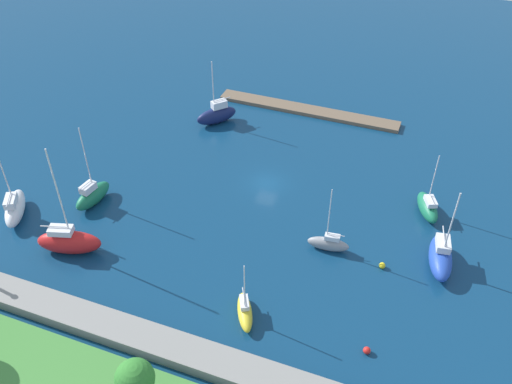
{
  "coord_description": "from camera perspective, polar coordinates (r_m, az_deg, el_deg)",
  "views": [
    {
      "loc": [
        -18.33,
        52.32,
        43.58
      ],
      "look_at": [
        0.0,
        3.85,
        1.5
      ],
      "focal_mm": 38.68,
      "sensor_mm": 36.0,
      "label": 1
    }
  ],
  "objects": [
    {
      "name": "sailboat_white_lone_south",
      "position": [
        70.8,
        -23.68,
        -1.47
      ],
      "size": [
        5.03,
        6.68,
        11.91
      ],
      "rotation": [
        0.0,
        0.0,
        5.24
      ],
      "color": "white",
      "rests_on": "water"
    },
    {
      "name": "breakwater",
      "position": [
        53.19,
        -9.12,
        -15.5
      ],
      "size": [
        67.2,
        3.18,
        1.29
      ],
      "primitive_type": "cube",
      "color": "gray",
      "rests_on": "ground"
    },
    {
      "name": "park_tree_east",
      "position": [
        46.72,
        -12.42,
        -18.32
      ],
      "size": [
        3.22,
        3.22,
        5.62
      ],
      "color": "brown",
      "rests_on": "shoreline_park"
    },
    {
      "name": "sailboat_blue_west_end",
      "position": [
        62.13,
        18.54,
        -6.36
      ],
      "size": [
        3.44,
        6.94,
        10.34
      ],
      "rotation": [
        0.0,
        0.0,
        1.73
      ],
      "color": "#2347B2",
      "rests_on": "water"
    },
    {
      "name": "sailboat_yellow_inner_mooring",
      "position": [
        54.81,
        -1.17,
        -12.22
      ],
      "size": [
        3.46,
        4.91,
        7.46
      ],
      "rotation": [
        0.0,
        0.0,
        2.05
      ],
      "color": "yellow",
      "rests_on": "water"
    },
    {
      "name": "mooring_buoy_yellow",
      "position": [
        60.94,
        12.92,
        -7.42
      ],
      "size": [
        0.69,
        0.69,
        0.69
      ],
      "primitive_type": "sphere",
      "color": "yellow",
      "rests_on": "water"
    },
    {
      "name": "sailboat_gray_mid_basin",
      "position": [
        61.49,
        7.51,
        -5.28
      ],
      "size": [
        4.72,
        1.78,
        8.48
      ],
      "rotation": [
        0.0,
        0.0,
        0.1
      ],
      "color": "gray",
      "rests_on": "water"
    },
    {
      "name": "water",
      "position": [
        70.52,
        1.11,
        0.9
      ],
      "size": [
        160.0,
        160.0,
        0.0
      ],
      "primitive_type": "plane",
      "color": "navy",
      "rests_on": "ground"
    },
    {
      "name": "pier_dock",
      "position": [
        85.36,
        5.35,
        8.41
      ],
      "size": [
        27.94,
        2.66,
        0.55
      ],
      "primitive_type": "cube",
      "color": "brown",
      "rests_on": "ground"
    },
    {
      "name": "sailboat_navy_lone_north",
      "position": [
        81.98,
        -4.08,
        8.0
      ],
      "size": [
        5.53,
        5.98,
        9.92
      ],
      "rotation": [
        0.0,
        0.0,
        0.86
      ],
      "color": "#141E4C",
      "rests_on": "water"
    },
    {
      "name": "sailboat_green_center_basin",
      "position": [
        68.36,
        17.32,
        -1.47
      ],
      "size": [
        3.87,
        5.63,
        8.28
      ],
      "rotation": [
        0.0,
        0.0,
        5.13
      ],
      "color": "#19724C",
      "rests_on": "water"
    },
    {
      "name": "sailboat_red_far_south",
      "position": [
        63.72,
        -18.79,
        -4.85
      ],
      "size": [
        7.46,
        4.34,
        13.75
      ],
      "rotation": [
        0.0,
        0.0,
        3.44
      ],
      "color": "red",
      "rests_on": "water"
    },
    {
      "name": "sailboat_green_outer_mooring",
      "position": [
        69.59,
        -16.55,
        -0.29
      ],
      "size": [
        2.6,
        5.75,
        10.64
      ],
      "rotation": [
        0.0,
        0.0,
        4.58
      ],
      "color": "#19724C",
      "rests_on": "water"
    },
    {
      "name": "mooring_buoy_red",
      "position": [
        53.65,
        11.39,
        -15.76
      ],
      "size": [
        0.71,
        0.71,
        0.71
      ],
      "primitive_type": "sphere",
      "color": "red",
      "rests_on": "water"
    }
  ]
}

